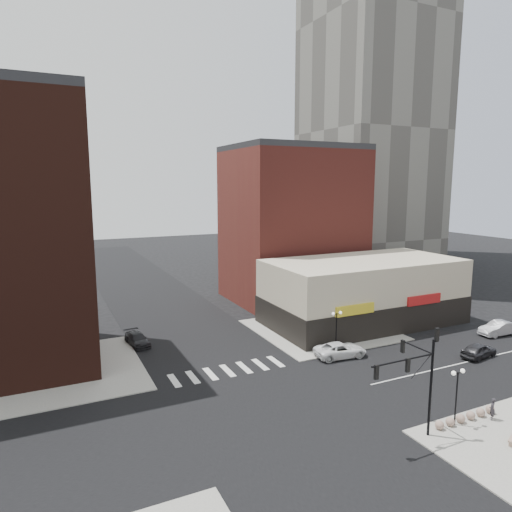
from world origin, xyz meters
TOP-DOWN VIEW (x-y plane):
  - ground at (0.00, 0.00)m, footprint 240.00×240.00m
  - road_ew at (0.00, 0.00)m, footprint 200.00×14.00m
  - road_ns at (0.00, 0.00)m, footprint 14.00×200.00m
  - sidewalk_nw at (-14.50, 14.50)m, footprint 15.00×15.00m
  - sidewalk_ne at (14.50, 14.50)m, footprint 15.00×15.00m
  - building_ne_midrise at (19.00, 29.50)m, footprint 18.00×15.00m
  - tower_near at (40.00, 38.00)m, footprint 20.00×20.00m
  - tower_far at (60.00, 56.00)m, footprint 18.00×18.00m
  - building_ne_row at (21.00, 15.00)m, footprint 24.20×12.20m
  - traffic_signal at (7.24, -7.83)m, footprint 5.59×3.09m
  - street_lamp_se_a at (11.00, -8.00)m, footprint 1.22×0.32m
  - street_lamp_ne at (12.00, 8.00)m, footprint 1.22×0.32m
  - bollard_row at (12.12, -8.00)m, footprint 5.88×0.63m
  - white_suv at (11.48, 6.50)m, footprint 5.58×3.00m
  - dark_sedan_east at (24.00, 0.40)m, footprint 4.48×2.29m
  - silver_sedan at (32.03, 4.16)m, footprint 4.99×2.03m
  - dark_sedan_north at (-6.32, 18.86)m, footprint 2.43×4.71m
  - pedestrian at (14.05, -8.67)m, footprint 0.71×0.70m

SIDE VIEW (x-z plane):
  - ground at x=0.00m, z-range 0.00..0.00m
  - road_ew at x=0.00m, z-range 0.00..0.02m
  - road_ns at x=0.00m, z-range 0.00..0.02m
  - sidewalk_nw at x=-14.50m, z-range 0.00..0.12m
  - sidewalk_ne at x=14.50m, z-range 0.00..0.12m
  - bollard_row at x=12.12m, z-range 0.12..0.75m
  - dark_sedan_north at x=-6.32m, z-range 0.00..1.31m
  - dark_sedan_east at x=24.00m, z-range 0.00..1.46m
  - white_suv at x=11.48m, z-range 0.00..1.49m
  - silver_sedan at x=32.03m, z-range 0.00..1.61m
  - pedestrian at x=14.05m, z-range 0.12..1.77m
  - street_lamp_se_a at x=11.00m, z-range 1.21..5.37m
  - street_lamp_ne at x=12.00m, z-range 1.21..5.37m
  - building_ne_row at x=21.00m, z-range -0.70..7.30m
  - traffic_signal at x=7.24m, z-range 1.07..8.85m
  - building_ne_midrise at x=19.00m, z-range 0.00..22.00m
  - tower_far at x=60.00m, z-range 0.00..82.00m
  - tower_near at x=40.00m, z-range 0.00..90.00m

